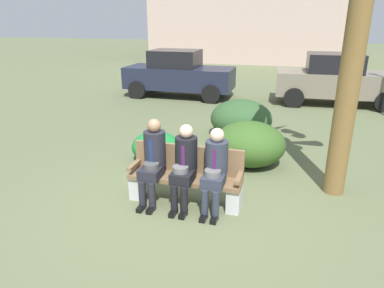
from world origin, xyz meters
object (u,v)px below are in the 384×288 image
Objects in this scene: seated_man_middle at (184,163)px; parked_car_near at (179,74)px; park_bench at (186,177)px; parked_car_far at (336,79)px; seated_man_left at (153,158)px; seated_man_right at (215,166)px; shrub_near_bench at (156,147)px; shrub_mid_lawn at (250,144)px; shrub_far_lawn at (241,119)px.

seated_man_middle is 8.06m from parked_car_near.
parked_car_near reaches higher than seated_man_middle.
parked_car_far is (2.84, 7.77, 0.42)m from park_bench.
parked_car_near is at bearing 108.71° from seated_man_middle.
parked_car_far reaches higher than park_bench.
parked_car_far reaches higher than seated_man_left.
seated_man_right is 8.24m from parked_car_far.
seated_man_left reaches higher than seated_man_right.
park_bench is at bearing -110.12° from parked_car_far.
shrub_mid_lawn is (1.83, 0.37, 0.13)m from shrub_near_bench.
seated_man_middle is at bearing -0.50° from seated_man_left.
shrub_far_lawn is (0.85, 3.56, -0.28)m from seated_man_left.
seated_man_middle is 1.30× the size of shrub_near_bench.
park_bench is 0.59m from seated_man_right.
shrub_far_lawn is at bearing 76.63° from seated_man_left.
shrub_far_lawn is at bearing -119.93° from parked_car_far.
parked_car_near is 0.98× the size of parked_car_far.
seated_man_right is 0.86× the size of shrub_far_lawn.
seated_man_left is at bearing -112.93° from parked_car_far.
parked_car_far is (2.07, 5.99, 0.40)m from shrub_mid_lawn.
seated_man_right is at bearing -15.11° from park_bench.
seated_man_right is at bearing -87.77° from shrub_far_lawn.
parked_car_far is (2.35, 7.90, 0.13)m from seated_man_right.
parked_car_far is at bearing 70.92° from shrub_mid_lawn.
shrub_near_bench is 0.25× the size of parked_car_far.
park_bench is 1.33× the size of seated_man_left.
seated_man_middle reaches higher than shrub_far_lawn.
shrub_near_bench is (-1.06, 1.41, -0.11)m from park_bench.
shrub_mid_lawn is at bearing -59.78° from parked_car_near.
park_bench is 0.33m from seated_man_middle.
seated_man_left is at bearing 179.65° from seated_man_right.
park_bench is 1.77m from shrub_near_bench.
shrub_mid_lawn is (1.27, 1.90, -0.30)m from seated_man_left.
shrub_mid_lawn is (0.28, 1.90, -0.27)m from seated_man_right.
seated_man_right is at bearing -0.20° from seated_man_middle.
seated_man_left is 0.99m from seated_man_right.
seated_man_right is (0.49, -0.13, 0.29)m from park_bench.
shrub_far_lawn is 5.02m from parked_car_near.
seated_man_middle reaches higher than shrub_mid_lawn.
shrub_far_lawn is 0.37× the size of parked_car_far.
seated_man_left is at bearing -103.37° from shrub_far_lawn.
park_bench is 0.45× the size of parked_car_far.
shrub_near_bench is 1.87m from shrub_mid_lawn.
seated_man_left is 1.35× the size of shrub_near_bench.
shrub_mid_lawn is at bearing 68.38° from seated_man_middle.
shrub_near_bench is at bearing -168.72° from shrub_mid_lawn.
parked_car_near is at bearing 103.88° from shrub_near_bench.
seated_man_right is at bearing -44.73° from shrub_near_bench.
seated_man_right reaches higher than shrub_near_bench.
shrub_near_bench is at bearing -121.56° from parked_car_far.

